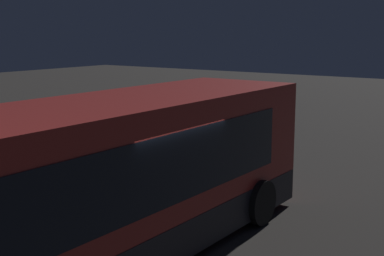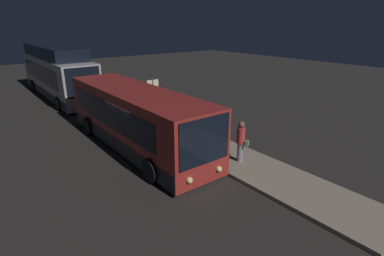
{
  "view_description": "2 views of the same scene",
  "coord_description": "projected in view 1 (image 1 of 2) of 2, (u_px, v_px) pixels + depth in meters",
  "views": [
    {
      "loc": [
        -7.06,
        -6.26,
        4.12
      ],
      "look_at": [
        2.89,
        0.79,
        1.89
      ],
      "focal_mm": 50.0,
      "sensor_mm": 36.0,
      "label": 1
    },
    {
      "loc": [
        11.92,
        -6.22,
        5.94
      ],
      "look_at": [
        2.89,
        0.79,
        1.89
      ],
      "focal_mm": 28.0,
      "sensor_mm": 36.0,
      "label": 2
    }
  ],
  "objects": [
    {
      "name": "ground",
      "position": [
        137.0,
        254.0,
        9.97
      ],
      "size": [
        80.0,
        80.0,
        0.0
      ],
      "primitive_type": "plane",
      "color": "#2B2826"
    },
    {
      "name": "platform",
      "position": [
        36.0,
        219.0,
        11.6
      ],
      "size": [
        20.0,
        2.58,
        0.15
      ],
      "color": "gray",
      "rests_on": "ground"
    },
    {
      "name": "bus_lead",
      "position": [
        93.0,
        189.0,
        9.11
      ],
      "size": [
        10.6,
        2.89,
        2.92
      ],
      "color": "maroon",
      "rests_on": "ground"
    },
    {
      "name": "passenger_boarding",
      "position": [
        150.0,
        142.0,
        14.36
      ],
      "size": [
        0.62,
        0.52,
        1.84
      ],
      "rotation": [
        0.0,
        0.0,
        -1.1
      ],
      "color": "gray",
      "rests_on": "platform"
    },
    {
      "name": "passenger_waiting",
      "position": [
        82.0,
        157.0,
        13.06
      ],
      "size": [
        0.59,
        0.61,
        1.68
      ],
      "rotation": [
        0.0,
        0.0,
        2.42
      ],
      "color": "gray",
      "rests_on": "platform"
    },
    {
      "name": "passenger_with_bags",
      "position": [
        53.0,
        169.0,
        12.15
      ],
      "size": [
        0.49,
        0.49,
        1.6
      ],
      "rotation": [
        0.0,
        0.0,
        2.15
      ],
      "color": "#4C476B",
      "rests_on": "platform"
    },
    {
      "name": "suitcase",
      "position": [
        53.0,
        181.0,
        13.13
      ],
      "size": [
        0.44,
        0.24,
        0.9
      ],
      "color": "#334C7F",
      "rests_on": "platform"
    }
  ]
}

